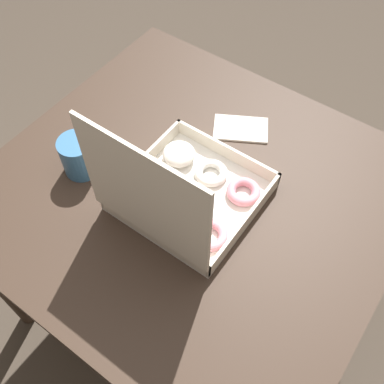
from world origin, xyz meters
name	(u,v)px	position (x,y,z in m)	size (l,w,h in m)	color
ground_plane	(192,296)	(0.00, 0.00, 0.00)	(8.00, 8.00, 0.00)	#42382D
dining_table	(192,210)	(0.00, 0.00, 0.61)	(0.98, 0.92, 0.71)	#38281E
donut_box	(181,193)	(-0.01, 0.06, 0.77)	(0.31, 0.32, 0.33)	silver
coffee_mug	(79,156)	(0.27, 0.11, 0.76)	(0.09, 0.09, 0.10)	teal
paper_napkin	(241,129)	(0.01, -0.24, 0.71)	(0.17, 0.15, 0.01)	silver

